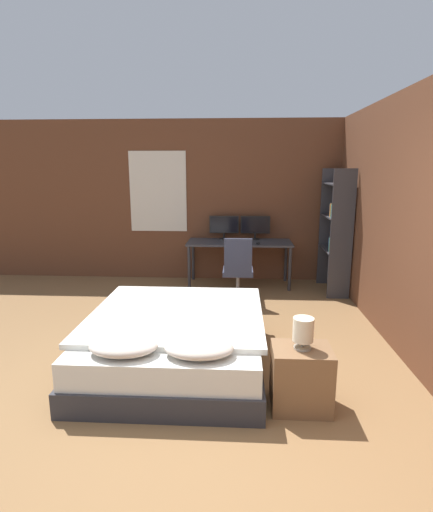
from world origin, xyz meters
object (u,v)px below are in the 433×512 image
computer_mouse (258,243)px  office_chair (238,276)px  monitor_left (224,226)px  keyboard (239,244)px  bedside_lamp (303,330)px  desk (239,246)px  bookshelf (337,226)px  bed (176,340)px  nightstand (301,378)px  monitor_right (255,226)px

computer_mouse → office_chair: bearing=-117.7°
monitor_left → keyboard: 0.57m
bedside_lamp → desk: size_ratio=0.15×
desk → bookshelf: bookshelf is taller
bedside_lamp → bookshelf: (0.97, 3.16, 0.38)m
monitor_left → bookshelf: 1.82m
bed → monitor_left: size_ratio=3.99×
nightstand → monitor_right: 3.78m
monitor_left → monitor_right: (0.52, 0.00, 0.00)m
bedside_lamp → desk: 3.51m
office_chair → keyboard: bearing=88.2°
bed → desk: desk is taller
desk → computer_mouse: bearing=-37.9°
bookshelf → computer_mouse: bearing=175.7°
monitor_right → nightstand: bearing=-86.3°
keyboard → bookshelf: (1.47, -0.09, 0.30)m
monitor_left → keyboard: bearing=-60.4°
keyboard → office_chair: office_chair is taller
bed → bedside_lamp: 1.36m
keyboard → bed: bearing=-103.4°
monitor_right → keyboard: monitor_right is taller
bedside_lamp → monitor_left: bearing=101.6°
bedside_lamp → office_chair: bearing=101.1°
nightstand → monitor_left: monitor_left is taller
nightstand → keyboard: size_ratio=1.26×
monitor_right → computer_mouse: (0.03, -0.46, -0.21)m
computer_mouse → bedside_lamp: bearing=-86.3°
bedside_lamp → keyboard: bedside_lamp is taller
nightstand → monitor_right: bearing=93.7°
keyboard → desk: bearing=90.0°
bedside_lamp → computer_mouse: (-0.21, 3.24, 0.09)m
bed → desk: size_ratio=1.16×
desk → bookshelf: bearing=-12.1°
desk → keyboard: size_ratio=4.16×
monitor_right → keyboard: (-0.26, -0.46, -0.22)m
nightstand → keyboard: keyboard is taller
nightstand → office_chair: office_chair is taller
bed → nightstand: (1.12, -0.66, 0.00)m
monitor_right → computer_mouse: 0.51m
desk → keyboard: keyboard is taller
nightstand → computer_mouse: bearing=93.7°
desk → keyboard: 0.24m
bedside_lamp → desk: bearing=98.2°
bed → office_chair: (0.60, 1.99, 0.11)m
bedside_lamp → office_chair: 2.72m
bedside_lamp → monitor_right: monitor_right is taller
bed → monitor_right: monitor_right is taller
nightstand → desk: desk is taller
desk → monitor_left: 0.46m
nightstand → monitor_right: monitor_right is taller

